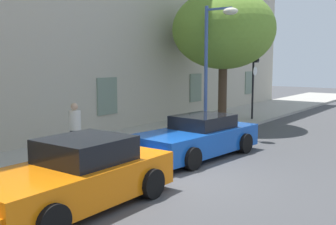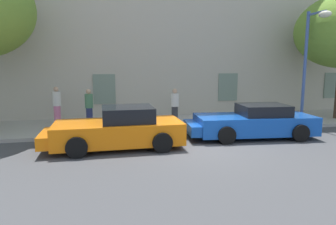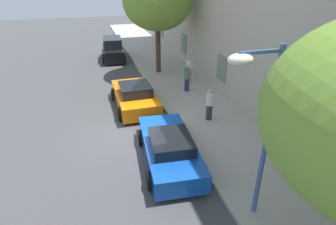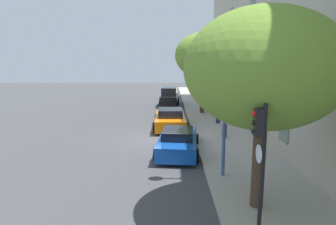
# 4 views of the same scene
# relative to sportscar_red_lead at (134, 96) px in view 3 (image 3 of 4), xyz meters

# --- Properties ---
(ground_plane) EXTENTS (80.00, 80.00, 0.00)m
(ground_plane) POSITION_rel_sportscar_red_lead_xyz_m (3.07, -0.61, -0.61)
(ground_plane) COLOR #444447
(sidewalk) EXTENTS (60.00, 3.91, 0.14)m
(sidewalk) POSITION_rel_sportscar_red_lead_xyz_m (3.07, 3.35, -0.54)
(sidewalk) COLOR #A8A399
(sidewalk) RESTS_ON ground
(sportscar_red_lead) EXTENTS (4.68, 2.21, 1.40)m
(sportscar_red_lead) POSITION_rel_sportscar_red_lead_xyz_m (0.00, 0.00, 0.00)
(sportscar_red_lead) COLOR orange
(sportscar_red_lead) RESTS_ON ground
(sportscar_yellow_flank) EXTENTS (5.07, 2.37, 1.28)m
(sportscar_yellow_flank) POSITION_rel_sportscar_red_lead_xyz_m (5.25, 0.38, -0.03)
(sportscar_yellow_flank) COLOR #144CB2
(sportscar_yellow_flank) RESTS_ON ground
(hatchback_parked) EXTENTS (4.02, 2.03, 1.83)m
(hatchback_parked) POSITION_rel_sportscar_red_lead_xyz_m (-9.66, -0.02, 0.23)
(hatchback_parked) COLOR black
(hatchback_parked) RESTS_ON ground
(tree_near_kerb) EXTENTS (4.56, 4.56, 6.60)m
(tree_near_kerb) POSITION_rel_sportscar_red_lead_xyz_m (-5.05, 2.69, 4.27)
(tree_near_kerb) COLOR #473323
(tree_near_kerb) RESTS_ON sidewalk
(street_lamp) EXTENTS (0.44, 1.42, 5.02)m
(street_lamp) POSITION_rel_sportscar_red_lead_xyz_m (8.74, 1.59, 3.06)
(street_lamp) COLOR #3F5999
(street_lamp) RESTS_ON sidewalk
(pedestrian_admiring) EXTENTS (0.37, 0.37, 1.60)m
(pedestrian_admiring) POSITION_rel_sportscar_red_lead_xyz_m (2.88, 3.16, 0.34)
(pedestrian_admiring) COLOR #333338
(pedestrian_admiring) RESTS_ON sidewalk
(pedestrian_strolling) EXTENTS (0.49, 0.49, 1.63)m
(pedestrian_strolling) POSITION_rel_sportscar_red_lead_xyz_m (-0.96, 3.39, 0.36)
(pedestrian_strolling) COLOR navy
(pedestrian_strolling) RESTS_ON sidewalk
(pedestrian_bystander) EXTENTS (0.49, 0.49, 1.70)m
(pedestrian_bystander) POSITION_rel_sportscar_red_lead_xyz_m (-2.41, 4.08, 0.40)
(pedestrian_bystander) COLOR pink
(pedestrian_bystander) RESTS_ON sidewalk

